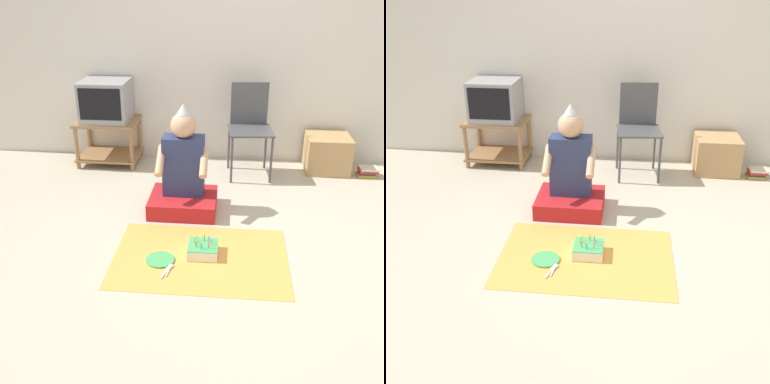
{
  "view_description": "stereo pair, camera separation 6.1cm",
  "coord_description": "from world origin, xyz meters",
  "views": [
    {
      "loc": [
        -0.06,
        -2.78,
        1.83
      ],
      "look_at": [
        -0.36,
        0.32,
        0.35
      ],
      "focal_mm": 42.0,
      "sensor_mm": 36.0,
      "label": 1
    },
    {
      "loc": [
        0.0,
        -2.77,
        1.83
      ],
      "look_at": [
        -0.36,
        0.32,
        0.35
      ],
      "focal_mm": 42.0,
      "sensor_mm": 36.0,
      "label": 2
    }
  ],
  "objects": [
    {
      "name": "ground_plane",
      "position": [
        0.0,
        0.0,
        0.0
      ],
      "size": [
        16.0,
        16.0,
        0.0
      ],
      "primitive_type": "plane",
      "color": "#BCB29E"
    },
    {
      "name": "plastic_spoon_near",
      "position": [
        -0.46,
        -0.2,
        0.01
      ],
      "size": [
        0.04,
        0.14,
        0.01
      ],
      "color": "white",
      "rests_on": "party_cloth"
    },
    {
      "name": "cardboard_box_stack",
      "position": [
        0.92,
        1.75,
        0.19
      ],
      "size": [
        0.44,
        0.44,
        0.37
      ],
      "color": "tan",
      "rests_on": "ground_plane"
    },
    {
      "name": "birthday_cake",
      "position": [
        -0.25,
        -0.0,
        0.05
      ],
      "size": [
        0.22,
        0.22,
        0.14
      ],
      "color": "white",
      "rests_on": "party_cloth"
    },
    {
      "name": "folding_chair",
      "position": [
        0.1,
        1.61,
        0.54
      ],
      "size": [
        0.46,
        0.46,
        0.91
      ],
      "color": "#4C4C51",
      "rests_on": "ground_plane"
    },
    {
      "name": "tv_stand",
      "position": [
        -1.4,
        1.75,
        0.29
      ],
      "size": [
        0.65,
        0.5,
        0.48
      ],
      "color": "#997047",
      "rests_on": "ground_plane"
    },
    {
      "name": "paper_plate",
      "position": [
        -0.55,
        -0.11,
        0.01
      ],
      "size": [
        0.21,
        0.21,
        0.01
      ],
      "color": "#4CB266",
      "rests_on": "party_cloth"
    },
    {
      "name": "book_pile",
      "position": [
        1.32,
        1.6,
        0.05
      ],
      "size": [
        0.19,
        0.15,
        0.1
      ],
      "color": "#A88933",
      "rests_on": "ground_plane"
    },
    {
      "name": "party_cloth",
      "position": [
        -0.26,
        -0.04,
        0.0
      ],
      "size": [
        1.26,
        0.88,
        0.01
      ],
      "color": "#EFA84C",
      "rests_on": "ground_plane"
    },
    {
      "name": "wall_back",
      "position": [
        0.0,
        2.03,
        1.27
      ],
      "size": [
        6.4,
        0.06,
        2.55
      ],
      "color": "silver",
      "rests_on": "ground_plane"
    },
    {
      "name": "person_seated",
      "position": [
        -0.47,
        0.71,
        0.3
      ],
      "size": [
        0.57,
        0.49,
        0.93
      ],
      "color": "red",
      "rests_on": "ground_plane"
    },
    {
      "name": "plastic_spoon_far",
      "position": [
        -0.48,
        -0.23,
        0.01
      ],
      "size": [
        0.06,
        0.14,
        0.01
      ],
      "color": "white",
      "rests_on": "party_cloth"
    },
    {
      "name": "tv",
      "position": [
        -1.4,
        1.75,
        0.69
      ],
      "size": [
        0.49,
        0.48,
        0.42
      ],
      "color": "#99999E",
      "rests_on": "tv_stand"
    }
  ]
}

